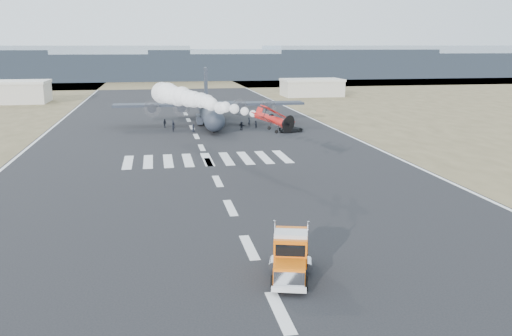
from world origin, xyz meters
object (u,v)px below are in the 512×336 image
object	(u,v)px
hangar_right	(312,87)
aerobatic_biplane	(273,119)
hangar_left	(7,92)
support_vehicle	(291,129)
crew_b	(174,127)
crew_c	(216,123)
crew_g	(173,124)
crew_h	(256,124)
crew_f	(242,126)
semi_truck	(291,254)
transport_aircraft	(209,110)
crew_a	(249,122)
crew_d	(165,123)
crew_e	(193,128)

from	to	relation	value
hangar_right	aerobatic_biplane	bearing A→B (deg)	-108.72
hangar_left	aerobatic_biplane	xyz separation A→B (m)	(59.16, -109.58, 4.65)
hangar_right	support_vehicle	xyz separation A→B (m)	(-26.53, -76.09, -2.32)
crew_b	crew_c	world-z (taller)	crew_b
crew_g	crew_h	distance (m)	17.51
crew_f	crew_g	bearing A→B (deg)	31.19
semi_truck	transport_aircraft	xyz separation A→B (m)	(2.18, 82.97, 1.34)
crew_c	crew_f	bearing A→B (deg)	-9.45
aerobatic_biplane	crew_b	bearing A→B (deg)	85.40
hangar_left	transport_aircraft	distance (m)	79.75
transport_aircraft	hangar_left	bearing A→B (deg)	136.83
transport_aircraft	crew_g	size ratio (longest dim) A/B	23.96
aerobatic_biplane	support_vehicle	world-z (taller)	aerobatic_biplane
transport_aircraft	crew_h	distance (m)	12.22
semi_truck	crew_f	size ratio (longest dim) A/B	4.56
semi_truck	hangar_left	bearing A→B (deg)	127.05
aerobatic_biplane	crew_b	xyz separation A→B (m)	(-11.17, 43.76, -7.20)
semi_truck	crew_b	world-z (taller)	semi_truck
hangar_left	hangar_right	world-z (taller)	hangar_left
crew_a	crew_b	bearing A→B (deg)	126.37
crew_c	crew_d	world-z (taller)	crew_d
crew_b	crew_d	xyz separation A→B (m)	(-1.75, 5.68, 0.07)
aerobatic_biplane	crew_f	size ratio (longest dim) A/B	3.43
crew_h	crew_f	bearing A→B (deg)	-6.07
hangar_right	crew_g	bearing A→B (deg)	-126.89
hangar_right	crew_e	distance (m)	85.91
transport_aircraft	crew_f	distance (m)	11.71
hangar_left	crew_f	bearing A→B (deg)	-47.04
transport_aircraft	crew_f	world-z (taller)	transport_aircraft
crew_c	hangar_left	bearing A→B (deg)	166.69
crew_d	crew_a	bearing A→B (deg)	-59.48
support_vehicle	crew_c	distance (m)	17.08
semi_truck	transport_aircraft	bearing A→B (deg)	104.35
hangar_right	transport_aircraft	distance (m)	74.33
hangar_left	crew_b	size ratio (longest dim) A/B	14.28
crew_c	crew_f	world-z (taller)	crew_f
support_vehicle	crew_e	size ratio (longest dim) A/B	3.09
crew_f	crew_g	size ratio (longest dim) A/B	1.03
hangar_right	hangar_left	bearing A→B (deg)	-177.08
aerobatic_biplane	crew_f	xyz separation A→B (m)	(2.77, 43.07, -7.17)
crew_d	crew_h	xyz separation A→B (m)	(19.04, -4.29, -0.14)
crew_e	hangar_left	bearing A→B (deg)	10.39
crew_b	crew_g	xyz separation A→B (m)	(0.01, 4.22, 0.01)
crew_c	crew_b	bearing A→B (deg)	-122.61
crew_c	crew_h	world-z (taller)	crew_c
hangar_right	crew_h	xyz separation A→B (m)	(-32.72, -69.43, -2.21)
semi_truck	crew_a	xyz separation A→B (m)	(10.44, 78.50, -0.83)
support_vehicle	crew_e	distance (m)	19.97
crew_e	crew_c	bearing A→B (deg)	-70.68
crew_a	crew_h	xyz separation A→B (m)	(0.76, -3.45, -0.13)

